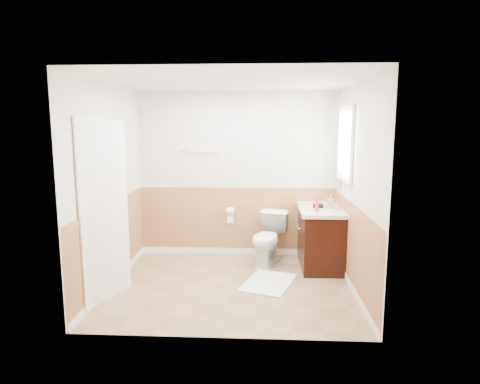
# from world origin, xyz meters

# --- Properties ---
(floor) EXTENTS (3.00, 3.00, 0.00)m
(floor) POSITION_xyz_m (0.00, 0.00, 0.00)
(floor) COLOR #8C7051
(floor) RESTS_ON ground
(ceiling) EXTENTS (3.00, 3.00, 0.00)m
(ceiling) POSITION_xyz_m (0.00, 0.00, 2.50)
(ceiling) COLOR white
(ceiling) RESTS_ON floor
(wall_back) EXTENTS (3.00, 0.00, 3.00)m
(wall_back) POSITION_xyz_m (0.00, 1.30, 1.25)
(wall_back) COLOR silver
(wall_back) RESTS_ON floor
(wall_front) EXTENTS (3.00, 0.00, 3.00)m
(wall_front) POSITION_xyz_m (0.00, -1.30, 1.25)
(wall_front) COLOR silver
(wall_front) RESTS_ON floor
(wall_left) EXTENTS (0.00, 3.00, 3.00)m
(wall_left) POSITION_xyz_m (-1.50, 0.00, 1.25)
(wall_left) COLOR silver
(wall_left) RESTS_ON floor
(wall_right) EXTENTS (0.00, 3.00, 3.00)m
(wall_right) POSITION_xyz_m (1.50, 0.00, 1.25)
(wall_right) COLOR silver
(wall_right) RESTS_ON floor
(wainscot_back) EXTENTS (3.00, 0.00, 3.00)m
(wainscot_back) POSITION_xyz_m (0.00, 1.29, 0.50)
(wainscot_back) COLOR #B07846
(wainscot_back) RESTS_ON floor
(wainscot_front) EXTENTS (3.00, 0.00, 3.00)m
(wainscot_front) POSITION_xyz_m (0.00, -1.29, 0.50)
(wainscot_front) COLOR #B07846
(wainscot_front) RESTS_ON floor
(wainscot_left) EXTENTS (0.00, 2.60, 2.60)m
(wainscot_left) POSITION_xyz_m (-1.49, 0.00, 0.50)
(wainscot_left) COLOR #B07846
(wainscot_left) RESTS_ON floor
(wainscot_right) EXTENTS (0.00, 2.60, 2.60)m
(wainscot_right) POSITION_xyz_m (1.49, 0.00, 0.50)
(wainscot_right) COLOR #B07846
(wainscot_right) RESTS_ON floor
(toilet) EXTENTS (0.63, 0.83, 0.75)m
(toilet) POSITION_xyz_m (0.47, 0.86, 0.37)
(toilet) COLOR white
(toilet) RESTS_ON floor
(bath_mat) EXTENTS (0.78, 0.94, 0.02)m
(bath_mat) POSITION_xyz_m (0.47, 0.09, 0.01)
(bath_mat) COLOR white
(bath_mat) RESTS_ON floor
(vanity_cabinet) EXTENTS (0.55, 1.10, 0.80)m
(vanity_cabinet) POSITION_xyz_m (1.21, 0.85, 0.40)
(vanity_cabinet) COLOR black
(vanity_cabinet) RESTS_ON floor
(vanity_knob_left) EXTENTS (0.03, 0.03, 0.03)m
(vanity_knob_left) POSITION_xyz_m (0.91, 0.75, 0.55)
(vanity_knob_left) COLOR silver
(vanity_knob_left) RESTS_ON vanity_cabinet
(vanity_knob_right) EXTENTS (0.03, 0.03, 0.03)m
(vanity_knob_right) POSITION_xyz_m (0.91, 0.95, 0.55)
(vanity_knob_right) COLOR white
(vanity_knob_right) RESTS_ON vanity_cabinet
(countertop) EXTENTS (0.60, 1.15, 0.05)m
(countertop) POSITION_xyz_m (1.20, 0.85, 0.83)
(countertop) COLOR white
(countertop) RESTS_ON vanity_cabinet
(sink_basin) EXTENTS (0.36, 0.36, 0.02)m
(sink_basin) POSITION_xyz_m (1.21, 1.00, 0.86)
(sink_basin) COLOR silver
(sink_basin) RESTS_ON countertop
(faucet) EXTENTS (0.02, 0.02, 0.14)m
(faucet) POSITION_xyz_m (1.39, 1.00, 0.92)
(faucet) COLOR #B8B9BF
(faucet) RESTS_ON countertop
(lotion_bottle) EXTENTS (0.05, 0.05, 0.22)m
(lotion_bottle) POSITION_xyz_m (1.11, 0.54, 0.96)
(lotion_bottle) COLOR #CD3552
(lotion_bottle) RESTS_ON countertop
(soap_dispenser) EXTENTS (0.11, 0.11, 0.20)m
(soap_dispenser) POSITION_xyz_m (1.33, 0.76, 0.95)
(soap_dispenser) COLOR #8F98A1
(soap_dispenser) RESTS_ON countertop
(hair_dryer_body) EXTENTS (0.14, 0.07, 0.07)m
(hair_dryer_body) POSITION_xyz_m (1.16, 0.77, 0.89)
(hair_dryer_body) COLOR black
(hair_dryer_body) RESTS_ON countertop
(hair_dryer_handle) EXTENTS (0.03, 0.03, 0.07)m
(hair_dryer_handle) POSITION_xyz_m (1.13, 0.80, 0.86)
(hair_dryer_handle) COLOR black
(hair_dryer_handle) RESTS_ON countertop
(mirror_panel) EXTENTS (0.02, 0.35, 0.90)m
(mirror_panel) POSITION_xyz_m (1.48, 1.10, 1.55)
(mirror_panel) COLOR silver
(mirror_panel) RESTS_ON wall_right
(window_frame) EXTENTS (0.04, 0.80, 1.00)m
(window_frame) POSITION_xyz_m (1.47, 0.59, 1.75)
(window_frame) COLOR white
(window_frame) RESTS_ON wall_right
(window_glass) EXTENTS (0.01, 0.70, 0.90)m
(window_glass) POSITION_xyz_m (1.49, 0.59, 1.75)
(window_glass) COLOR white
(window_glass) RESTS_ON wall_right
(door) EXTENTS (0.29, 0.78, 2.04)m
(door) POSITION_xyz_m (-1.40, -0.45, 1.02)
(door) COLOR white
(door) RESTS_ON wall_left
(door_frame) EXTENTS (0.02, 0.92, 2.10)m
(door_frame) POSITION_xyz_m (-1.48, -0.45, 1.03)
(door_frame) COLOR white
(door_frame) RESTS_ON wall_left
(door_knob) EXTENTS (0.06, 0.06, 0.06)m
(door_knob) POSITION_xyz_m (-1.34, -0.12, 0.95)
(door_knob) COLOR silver
(door_knob) RESTS_ON door
(towel_bar) EXTENTS (0.62, 0.02, 0.02)m
(towel_bar) POSITION_xyz_m (-0.55, 1.25, 1.60)
(towel_bar) COLOR silver
(towel_bar) RESTS_ON wall_back
(tp_holder_bar) EXTENTS (0.14, 0.02, 0.02)m
(tp_holder_bar) POSITION_xyz_m (-0.10, 1.23, 0.70)
(tp_holder_bar) COLOR silver
(tp_holder_bar) RESTS_ON wall_back
(tp_roll) EXTENTS (0.10, 0.11, 0.11)m
(tp_roll) POSITION_xyz_m (-0.10, 1.23, 0.70)
(tp_roll) COLOR white
(tp_roll) RESTS_ON tp_holder_bar
(tp_sheet) EXTENTS (0.10, 0.01, 0.16)m
(tp_sheet) POSITION_xyz_m (-0.10, 1.23, 0.59)
(tp_sheet) COLOR white
(tp_sheet) RESTS_ON tp_roll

